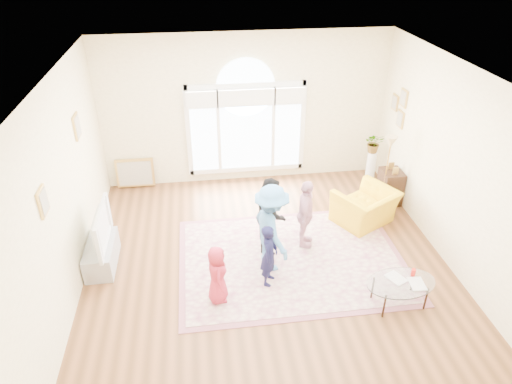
{
  "coord_description": "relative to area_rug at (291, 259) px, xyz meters",
  "views": [
    {
      "loc": [
        -1.01,
        -6.0,
        4.97
      ],
      "look_at": [
        -0.15,
        0.3,
        1.21
      ],
      "focal_mm": 32.0,
      "sensor_mm": 36.0,
      "label": 1
    }
  ],
  "objects": [
    {
      "name": "ground",
      "position": [
        -0.42,
        0.02,
        -0.01
      ],
      "size": [
        6.0,
        6.0,
        0.0
      ],
      "primitive_type": "plane",
      "color": "#56351C",
      "rests_on": "ground"
    },
    {
      "name": "room_shell",
      "position": [
        -0.41,
        2.85,
        1.56
      ],
      "size": [
        6.0,
        6.0,
        6.0
      ],
      "color": "#FFF3C5",
      "rests_on": "ground"
    },
    {
      "name": "area_rug",
      "position": [
        0.0,
        0.0,
        0.0
      ],
      "size": [
        3.6,
        2.6,
        0.02
      ],
      "primitive_type": "cube",
      "color": "beige",
      "rests_on": "ground"
    },
    {
      "name": "rug_border",
      "position": [
        0.0,
        0.0,
        -0.0
      ],
      "size": [
        3.8,
        2.8,
        0.01
      ],
      "primitive_type": "cube",
      "color": "#945362",
      "rests_on": "ground"
    },
    {
      "name": "tv_console",
      "position": [
        -3.17,
        0.32,
        0.2
      ],
      "size": [
        0.45,
        1.0,
        0.42
      ],
      "primitive_type": "cube",
      "color": "#9A9DA3",
      "rests_on": "ground"
    },
    {
      "name": "television",
      "position": [
        -3.16,
        0.32,
        0.74
      ],
      "size": [
        0.17,
        1.13,
        0.65
      ],
      "color": "black",
      "rests_on": "tv_console"
    },
    {
      "name": "coffee_table",
      "position": [
        1.37,
        -1.24,
        0.39
      ],
      "size": [
        1.11,
        0.77,
        0.54
      ],
      "rotation": [
        0.0,
        0.0,
        0.09
      ],
      "color": "silver",
      "rests_on": "ground"
    },
    {
      "name": "armchair",
      "position": [
        1.6,
        0.94,
        0.33
      ],
      "size": [
        1.36,
        1.31,
        0.68
      ],
      "primitive_type": "imported",
      "rotation": [
        0.0,
        0.0,
        3.65
      ],
      "color": "gold",
      "rests_on": "ground"
    },
    {
      "name": "side_cabinet",
      "position": [
        2.36,
        1.61,
        0.34
      ],
      "size": [
        0.4,
        0.5,
        0.7
      ],
      "primitive_type": "cube",
      "color": "black",
      "rests_on": "ground"
    },
    {
      "name": "floor_lamp",
      "position": [
        2.17,
        1.49,
        1.27
      ],
      "size": [
        0.3,
        0.3,
        1.51
      ],
      "color": "black",
      "rests_on": "ground"
    },
    {
      "name": "plant_pedestal",
      "position": [
        2.28,
        2.51,
        0.34
      ],
      "size": [
        0.2,
        0.2,
        0.7
      ],
      "primitive_type": "cylinder",
      "color": "white",
      "rests_on": "ground"
    },
    {
      "name": "potted_plant",
      "position": [
        2.28,
        2.51,
        0.91
      ],
      "size": [
        0.47,
        0.43,
        0.44
      ],
      "primitive_type": "imported",
      "rotation": [
        0.0,
        0.0,
        -0.25
      ],
      "color": "#33722D",
      "rests_on": "plant_pedestal"
    },
    {
      "name": "leaning_picture",
      "position": [
        -2.83,
        2.92,
        -0.01
      ],
      "size": [
        0.8,
        0.14,
        0.62
      ],
      "primitive_type": "cube",
      "rotation": [
        -0.14,
        0.0,
        0.0
      ],
      "color": "tan",
      "rests_on": "ground"
    },
    {
      "name": "child_red",
      "position": [
        -1.3,
        -0.78,
        0.49
      ],
      "size": [
        0.32,
        0.48,
        0.95
      ],
      "primitive_type": "imported",
      "rotation": [
        0.0,
        0.0,
        1.61
      ],
      "color": "#AC2339",
      "rests_on": "area_rug"
    },
    {
      "name": "child_navy",
      "position": [
        -0.48,
        -0.51,
        0.54
      ],
      "size": [
        0.38,
        0.45,
        1.06
      ],
      "primitive_type": "imported",
      "rotation": [
        0.0,
        0.0,
        1.19
      ],
      "color": "#131439",
      "rests_on": "area_rug"
    },
    {
      "name": "child_black",
      "position": [
        -0.3,
        0.43,
        0.68
      ],
      "size": [
        0.59,
        0.71,
        1.35
      ],
      "primitive_type": "imported",
      "rotation": [
        0.0,
        0.0,
        1.44
      ],
      "color": "black",
      "rests_on": "area_rug"
    },
    {
      "name": "child_pink",
      "position": [
        0.3,
        0.39,
        0.65
      ],
      "size": [
        0.52,
        0.8,
        1.27
      ],
      "primitive_type": "imported",
      "rotation": [
        0.0,
        0.0,
        1.27
      ],
      "color": "#DA9EB0",
      "rests_on": "area_rug"
    },
    {
      "name": "child_blue",
      "position": [
        -0.38,
        -0.14,
        0.77
      ],
      "size": [
        0.8,
        1.1,
        1.53
      ],
      "primitive_type": "imported",
      "rotation": [
        0.0,
        0.0,
        1.82
      ],
      "color": "#4886C3",
      "rests_on": "area_rug"
    }
  ]
}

